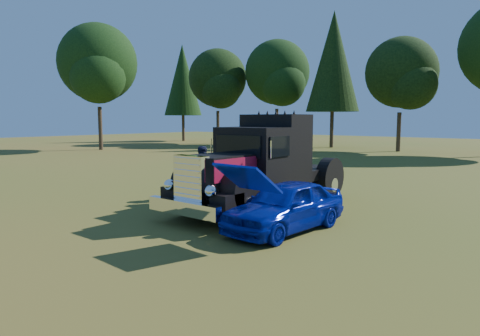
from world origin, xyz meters
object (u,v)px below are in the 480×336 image
diamond_t_truck (260,169)px  spectator_far (204,172)px  distant_teal_car (284,143)px  hotrod_coupe (285,205)px  spectator_near (198,177)px

diamond_t_truck → spectator_far: size_ratio=3.80×
diamond_t_truck → distant_teal_car: diamond_t_truck is taller
diamond_t_truck → distant_teal_car: bearing=121.9°
spectator_far → diamond_t_truck: bearing=-67.9°
diamond_t_truck → hotrod_coupe: diamond_t_truck is taller
spectator_far → distant_teal_car: 24.69m
spectator_near → distant_teal_car: bearing=35.3°
diamond_t_truck → distant_teal_car: (-13.83, 22.20, -0.69)m
diamond_t_truck → spectator_near: (-2.63, -0.13, -0.47)m
diamond_t_truck → spectator_far: diamond_t_truck is taller
spectator_near → distant_teal_car: 24.98m
diamond_t_truck → hotrod_coupe: size_ratio=1.73×
spectator_far → distant_teal_car: spectator_far is taller
spectator_near → distant_teal_car: size_ratio=0.45×
distant_teal_car → spectator_far: bearing=-37.5°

